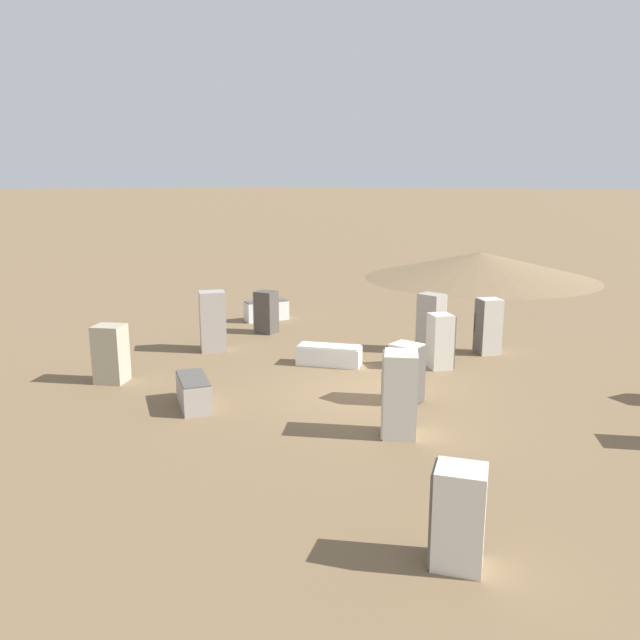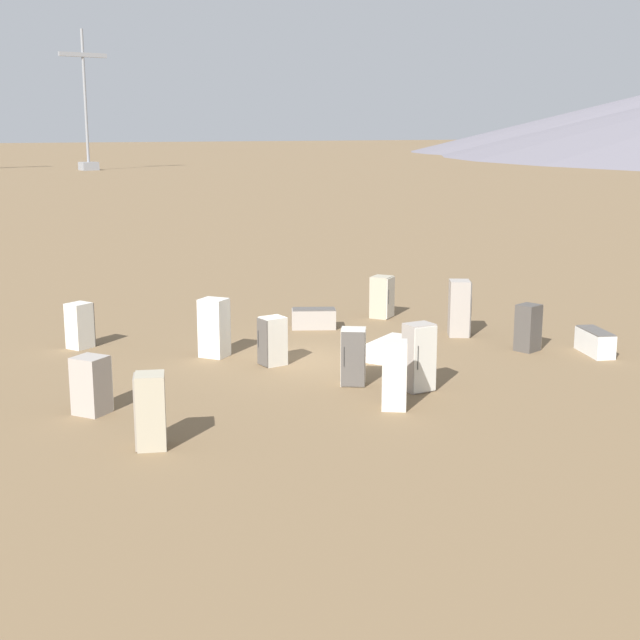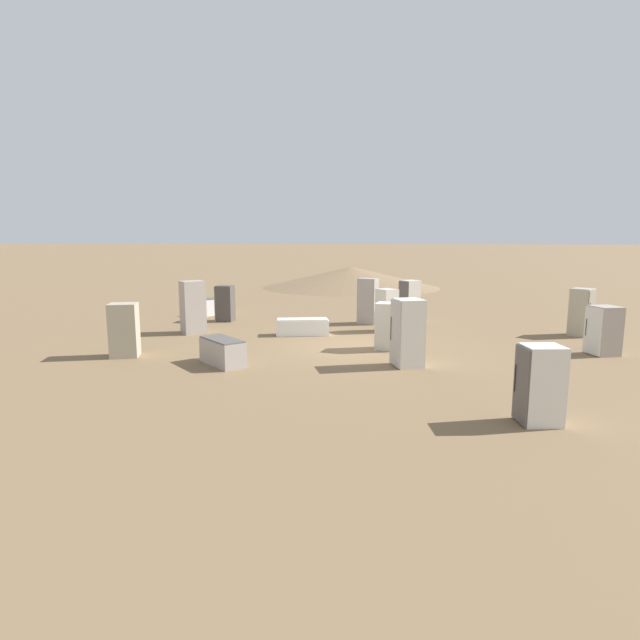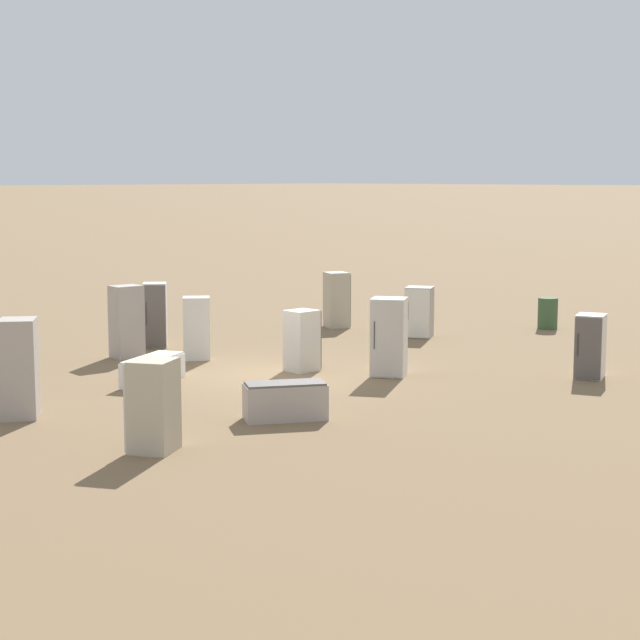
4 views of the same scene
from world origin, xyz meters
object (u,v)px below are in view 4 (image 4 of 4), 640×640
discarded_fridge_3 (337,300)px  discarded_fridge_9 (126,322)px  discarded_fridge_10 (389,337)px  discarded_fridge_11 (302,341)px  discarded_fridge_13 (590,346)px  rusty_barrel (548,313)px  discarded_fridge_1 (153,406)px  discarded_fridge_0 (419,312)px  discarded_fridge_12 (285,401)px  discarded_fridge_5 (197,328)px  discarded_fridge_2 (153,370)px  discarded_fridge_6 (18,369)px  discarded_fridge_4 (155,315)px

discarded_fridge_3 → discarded_fridge_9: size_ratio=0.91×
discarded_fridge_10 → discarded_fridge_11: discarded_fridge_10 is taller
discarded_fridge_13 → rusty_barrel: 8.04m
discarded_fridge_1 → rusty_barrel: (17.17, 3.58, -0.31)m
discarded_fridge_0 → discarded_fridge_12: 11.13m
rusty_barrel → discarded_fridge_10: bearing=-169.0°
discarded_fridge_5 → discarded_fridge_12: bearing=-76.1°
discarded_fridge_3 → discarded_fridge_9: bearing=-64.3°
discarded_fridge_5 → discarded_fridge_12: size_ratio=0.95×
discarded_fridge_13 → rusty_barrel: size_ratio=1.55×
discarded_fridge_10 → discarded_fridge_13: bearing=-169.9°
discarded_fridge_2 → discarded_fridge_12: (-0.36, -4.77, 0.06)m
discarded_fridge_2 → discarded_fridge_6: discarded_fridge_6 is taller
discarded_fridge_6 → discarded_fridge_11: bearing=-55.2°
discarded_fridge_9 → rusty_barrel: size_ratio=1.95×
discarded_fridge_5 → discarded_fridge_13: size_ratio=1.08×
discarded_fridge_0 → discarded_fridge_6: size_ratio=0.76×
discarded_fridge_10 → discarded_fridge_6: bearing=43.6°
discarded_fridge_13 → discarded_fridge_5: bearing=7.7°
discarded_fridge_3 → discarded_fridge_11: discarded_fridge_3 is taller
discarded_fridge_4 → discarded_fridge_3: bearing=-147.7°
discarded_fridge_10 → rusty_barrel: discarded_fridge_10 is taller
discarded_fridge_13 → discarded_fridge_10: bearing=20.0°
discarded_fridge_3 → discarded_fridge_13: 10.11m
discarded_fridge_3 → discarded_fridge_0: bearing=29.2°
discarded_fridge_4 → discarded_fridge_11: size_ratio=1.20×
discarded_fridge_0 → discarded_fridge_4: discarded_fridge_4 is taller
discarded_fridge_4 → rusty_barrel: discarded_fridge_4 is taller
discarded_fridge_11 → discarded_fridge_10: bearing=26.9°
discarded_fridge_4 → discarded_fridge_9: bearing=68.7°
discarded_fridge_12 → discarded_fridge_10: bearing=-39.9°
discarded_fridge_2 → discarded_fridge_13: (7.50, -6.56, 0.44)m
discarded_fridge_0 → discarded_fridge_10: 6.21m
discarded_fridge_12 → discarded_fridge_2: bearing=27.1°
discarded_fridge_2 → discarded_fridge_6: bearing=79.7°
rusty_barrel → discarded_fridge_13: bearing=-139.7°
discarded_fridge_1 → discarded_fridge_0: bearing=-8.6°
discarded_fridge_12 → discarded_fridge_6: bearing=75.0°
discarded_fridge_11 → rusty_barrel: bearing=89.2°
discarded_fridge_1 → discarded_fridge_4: discarded_fridge_4 is taller
discarded_fridge_6 → discarded_fridge_0: bearing=-47.9°
discarded_fridge_3 → discarded_fridge_9: (-7.79, -0.13, 0.08)m
discarded_fridge_0 → discarded_fridge_5: size_ratio=0.91×
discarded_fridge_4 → discarded_fridge_11: discarded_fridge_4 is taller
discarded_fridge_5 → rusty_barrel: 11.42m
discarded_fridge_4 → discarded_fridge_1: bearing=93.0°
discarded_fridge_4 → discarded_fridge_12: discarded_fridge_4 is taller
discarded_fridge_6 → rusty_barrel: bearing=-54.6°
discarded_fridge_10 → discarded_fridge_11: bearing=-5.0°
discarded_fridge_4 → discarded_fridge_9: size_ratio=0.94×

